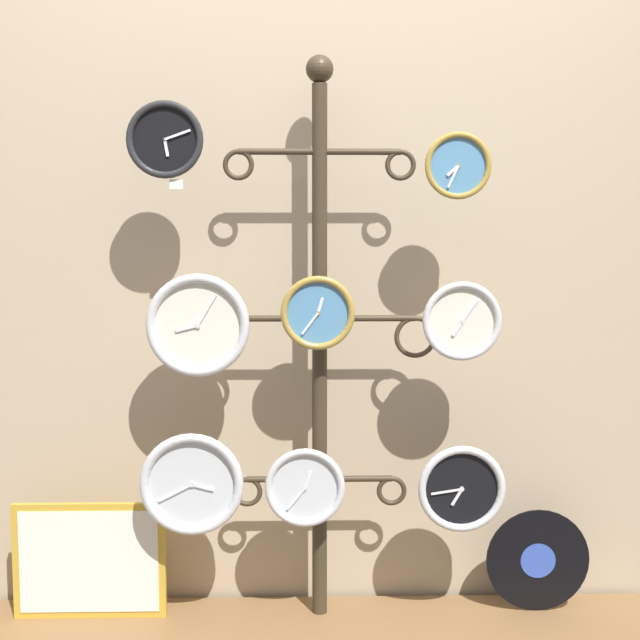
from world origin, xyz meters
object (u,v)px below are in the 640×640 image
at_px(clock_bottom_center, 305,487).
at_px(clock_top_right, 458,166).
at_px(clock_middle_left, 198,325).
at_px(vinyl_record, 538,560).
at_px(display_stand, 320,441).
at_px(clock_bottom_right, 461,488).
at_px(picture_frame, 89,561).
at_px(clock_middle_right, 462,321).
at_px(clock_middle_center, 318,313).
at_px(clock_bottom_left, 192,484).
at_px(clock_top_left, 165,140).

bearing_deg(clock_bottom_center, clock_top_right, 0.02).
xyz_separation_m(clock_middle_left, vinyl_record, (1.08, 0.08, -0.78)).
bearing_deg(display_stand, clock_bottom_right, -14.89).
relative_size(clock_bottom_center, picture_frame, 0.51).
distance_m(clock_middle_left, clock_bottom_right, 0.95).
bearing_deg(vinyl_record, clock_bottom_right, -157.94).
distance_m(clock_middle_left, clock_bottom_center, 0.59).
height_order(clock_bottom_right, picture_frame, clock_bottom_right).
xyz_separation_m(clock_top_right, clock_middle_left, (-0.78, 0.03, -0.48)).
distance_m(display_stand, clock_middle_left, 0.54).
bearing_deg(clock_top_right, clock_middle_right, 4.44).
distance_m(clock_middle_center, clock_bottom_left, 0.65).
relative_size(display_stand, clock_bottom_right, 6.74).
relative_size(clock_middle_left, picture_frame, 0.65).
distance_m(clock_top_left, clock_middle_left, 0.56).
xyz_separation_m(clock_bottom_left, picture_frame, (-0.34, 0.09, -0.28)).
bearing_deg(clock_top_left, clock_bottom_right, -1.21).
height_order(clock_top_left, clock_middle_center, clock_top_left).
distance_m(clock_top_left, clock_top_right, 0.87).
xyz_separation_m(clock_top_right, clock_bottom_left, (-0.80, -0.01, -0.96)).
distance_m(clock_top_left, picture_frame, 1.34).
bearing_deg(clock_middle_right, display_stand, 165.89).
xyz_separation_m(clock_top_left, vinyl_record, (1.17, 0.09, -1.33)).
distance_m(clock_top_right, clock_bottom_right, 0.98).
height_order(vinyl_record, picture_frame, picture_frame).
bearing_deg(picture_frame, vinyl_record, 0.73).
bearing_deg(clock_middle_left, picture_frame, 170.79).
distance_m(clock_middle_center, vinyl_record, 1.09).
xyz_separation_m(clock_top_left, clock_middle_left, (0.09, 0.01, -0.55)).
relative_size(clock_middle_left, clock_bottom_right, 1.17).
height_order(clock_top_left, clock_bottom_center, clock_top_left).
distance_m(clock_top_left, clock_bottom_center, 1.13).
bearing_deg(vinyl_record, clock_middle_left, -175.93).
relative_size(clock_top_right, clock_bottom_left, 0.63).
distance_m(clock_middle_right, clock_bottom_right, 0.52).
height_order(clock_middle_left, picture_frame, clock_middle_left).
relative_size(clock_bottom_center, vinyl_record, 0.73).
bearing_deg(clock_bottom_center, clock_top_left, 178.22).
bearing_deg(clock_middle_center, vinyl_record, 6.16).
relative_size(clock_top_left, clock_middle_center, 1.01).
bearing_deg(display_stand, clock_middle_left, -167.62).
distance_m(clock_bottom_left, picture_frame, 0.45).
bearing_deg(clock_bottom_right, clock_bottom_left, -179.89).
bearing_deg(clock_middle_left, clock_bottom_right, -2.40).
xyz_separation_m(clock_middle_left, clock_middle_center, (0.36, -0.00, 0.04)).
distance_m(clock_bottom_center, clock_bottom_right, 0.48).
height_order(clock_bottom_center, clock_bottom_right, clock_bottom_right).
bearing_deg(clock_bottom_left, clock_top_right, 0.56).
height_order(clock_middle_left, clock_middle_right, clock_middle_left).
height_order(clock_middle_left, clock_bottom_center, clock_middle_left).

